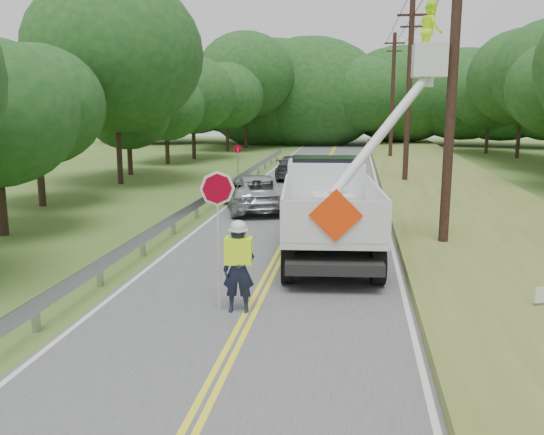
# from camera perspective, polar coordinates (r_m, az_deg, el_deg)

# --- Properties ---
(ground) EXTENTS (140.00, 140.00, 0.00)m
(ground) POSITION_cam_1_polar(r_m,az_deg,el_deg) (10.54, -4.83, -14.43)
(ground) COLOR #4A5D25
(ground) RESTS_ON ground
(road) EXTENTS (7.20, 96.00, 0.03)m
(road) POSITION_cam_1_polar(r_m,az_deg,el_deg) (23.79, 2.76, 0.19)
(road) COLOR #4F4F51
(road) RESTS_ON ground
(guardrail) EXTENTS (0.18, 48.00, 0.77)m
(guardrail) POSITION_cam_1_polar(r_m,az_deg,el_deg) (25.26, -6.14, 2.04)
(guardrail) COLOR #919598
(guardrail) RESTS_ON ground
(utility_poles) EXTENTS (1.60, 43.30, 10.00)m
(utility_poles) POSITION_cam_1_polar(r_m,az_deg,el_deg) (26.42, 14.65, 12.41)
(utility_poles) COLOR black
(utility_poles) RESTS_ON ground
(tall_grass_verge) EXTENTS (7.00, 96.00, 0.30)m
(tall_grass_verge) POSITION_cam_1_polar(r_m,az_deg,el_deg) (24.16, 19.77, 0.04)
(tall_grass_verge) COLOR #5F6727
(tall_grass_verge) RESTS_ON ground
(treeline_left) EXTENTS (11.89, 56.25, 11.69)m
(treeline_left) POSITION_cam_1_polar(r_m,az_deg,el_deg) (42.15, -9.37, 13.14)
(treeline_left) COLOR #332319
(treeline_left) RESTS_ON ground
(treeline_horizon) EXTENTS (56.49, 13.86, 12.55)m
(treeline_horizon) POSITION_cam_1_polar(r_m,az_deg,el_deg) (65.60, 5.98, 11.98)
(treeline_horizon) COLOR #17421C
(treeline_horizon) RESTS_ON ground
(flagger) EXTENTS (1.16, 0.50, 3.12)m
(flagger) POSITION_cam_1_polar(r_m,az_deg,el_deg) (12.66, -3.36, -4.51)
(flagger) COLOR #191E33
(flagger) RESTS_ON road
(bucket_truck) EXTENTS (4.97, 7.98, 7.46)m
(bucket_truck) POSITION_cam_1_polar(r_m,az_deg,el_deg) (18.50, 6.07, 2.19)
(bucket_truck) COLOR black
(bucket_truck) RESTS_ON road
(suv_silver) EXTENTS (4.04, 5.94, 1.51)m
(suv_silver) POSITION_cam_1_polar(r_m,az_deg,el_deg) (25.08, -1.67, 2.54)
(suv_silver) COLOR #B3B4BA
(suv_silver) RESTS_ON road
(suv_darkgrey) EXTENTS (2.11, 4.90, 1.41)m
(suv_darkgrey) POSITION_cam_1_polar(r_m,az_deg,el_deg) (35.43, 2.15, 5.00)
(suv_darkgrey) COLOR #393D42
(suv_darkgrey) RESTS_ON road
(stop_sign_permanent) EXTENTS (0.41, 0.31, 2.32)m
(stop_sign_permanent) POSITION_cam_1_polar(r_m,az_deg,el_deg) (32.21, -3.39, 5.78)
(stop_sign_permanent) COLOR #919598
(stop_sign_permanent) RESTS_ON ground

